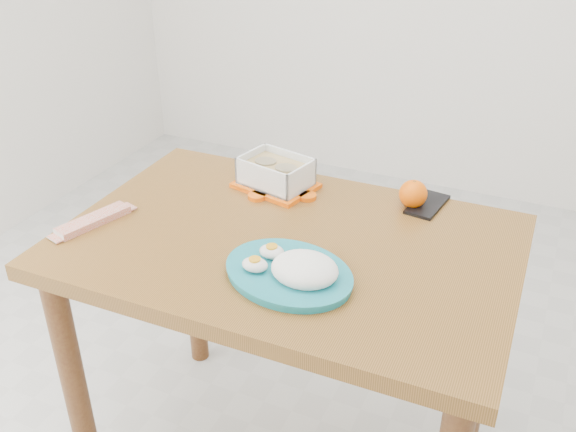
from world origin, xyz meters
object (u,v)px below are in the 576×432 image
at_px(rice_plate, 294,269).
at_px(smartphone, 427,204).
at_px(orange_fruit, 413,194).
at_px(dining_table, 288,281).
at_px(food_container, 276,173).

distance_m(rice_plate, smartphone, 0.47).
distance_m(orange_fruit, smartphone, 0.05).
bearing_deg(dining_table, orange_fruit, 50.12).
bearing_deg(food_container, smartphone, 22.33).
relative_size(dining_table, smartphone, 7.36).
xyz_separation_m(food_container, orange_fruit, (0.36, 0.05, -0.01)).
xyz_separation_m(dining_table, food_container, (-0.14, 0.22, 0.16)).
distance_m(dining_table, orange_fruit, 0.38).
height_order(food_container, smartphone, food_container).
height_order(dining_table, orange_fruit, orange_fruit).
height_order(orange_fruit, smartphone, orange_fruit).
height_order(food_container, orange_fruit, food_container).
relative_size(dining_table, food_container, 4.62).
distance_m(dining_table, rice_plate, 0.22).
xyz_separation_m(dining_table, smartphone, (0.25, 0.29, 0.12)).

